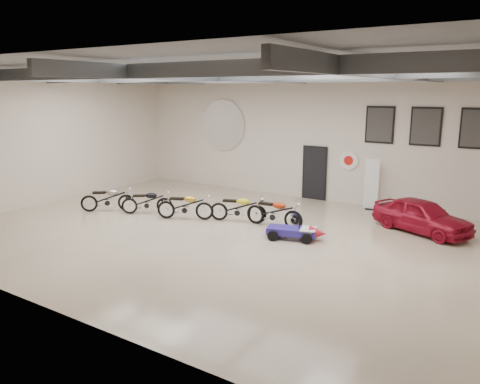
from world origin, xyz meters
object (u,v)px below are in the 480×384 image
Objects in this scene: motorcycle_gold at (185,205)px; go_kart at (297,229)px; motorcycle_black at (147,201)px; vintage_car at (422,216)px; banner_stand at (371,184)px; motorcycle_silver at (108,198)px; motorcycle_yellow at (238,207)px; motorcycle_red at (274,211)px.

go_kart is at bearing -24.37° from motorcycle_gold.
vintage_car reaches higher than motorcycle_black.
banner_stand is at bearing -0.14° from motorcycle_black.
motorcycle_silver is (-7.96, -5.47, -0.46)m from banner_stand.
vintage_car is at bearing -20.13° from motorcycle_silver.
motorcycle_black is 0.92× the size of motorcycle_yellow.
banner_stand reaches higher than motorcycle_black.
banner_stand is 1.07× the size of motorcycle_black.
motorcycle_silver is 10.78m from vintage_car.
vintage_car reaches higher than motorcycle_red.
motorcycle_silver is at bearing 132.46° from vintage_car.
motorcycle_black is at bearing 165.89° from go_kart.
vintage_car is (2.92, 2.77, 0.21)m from go_kart.
motorcycle_red is at bearing -122.20° from banner_stand.
motorcycle_gold is 4.20m from go_kart.
banner_stand is at bearing 33.21° from motorcycle_yellow.
motorcycle_yellow is at bearing -134.55° from banner_stand.
motorcycle_black is at bearing -169.35° from motorcycle_red.
go_kart is at bearing -104.70° from banner_stand.
vintage_car reaches higher than motorcycle_yellow.
motorcycle_red reaches higher than motorcycle_yellow.
motorcycle_gold is at bearing -142.00° from banner_stand.
banner_stand is at bearing 72.40° from vintage_car.
motorcycle_gold reaches higher than go_kart.
vintage_car is (4.13, 1.99, 0.02)m from motorcycle_red.
motorcycle_yellow reaches higher than motorcycle_silver.
motorcycle_red reaches higher than motorcycle_black.
vintage_car is (2.22, -1.92, -0.42)m from banner_stand.
motorcycle_black is 3.44m from motorcycle_yellow.
vintage_car reaches higher than motorcycle_gold.
motorcycle_black is (-6.53, -4.92, -0.49)m from banner_stand.
motorcycle_red reaches higher than motorcycle_silver.
vintage_car reaches higher than motorcycle_silver.
motorcycle_gold is 0.97× the size of motorcycle_red.
banner_stand is 1.00× the size of motorcycle_silver.
motorcycle_red is (1.30, 0.14, 0.01)m from motorcycle_yellow.
motorcycle_yellow is 0.97× the size of motorcycle_red.
motorcycle_yellow is 0.61× the size of vintage_car.
motorcycle_gold is 0.61× the size of vintage_car.
vintage_car is at bearing 27.10° from go_kart.
banner_stand is 0.99× the size of motorcycle_gold.
motorcycle_black reaches higher than go_kart.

